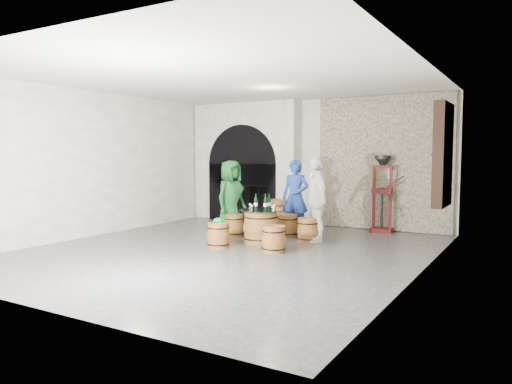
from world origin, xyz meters
The scene contains 31 objects.
ground centered at (0.00, 0.00, 0.00)m, with size 8.00×8.00×0.00m, color #2A2A2D.
wall_back centered at (0.00, 4.00, 1.60)m, with size 8.00×8.00×0.00m, color white.
wall_front centered at (0.00, -4.00, 1.60)m, with size 8.00×8.00×0.00m, color white.
wall_left centered at (-3.50, 0.00, 1.60)m, with size 8.00×8.00×0.00m, color white.
wall_right centered at (3.50, 0.00, 1.60)m, with size 8.00×8.00×0.00m, color white.
ceiling centered at (0.00, 0.00, 3.20)m, with size 8.00×8.00×0.00m, color beige.
stone_facing_panel centered at (1.80, 3.94, 1.60)m, with size 3.20×0.12×3.18m, color gray.
arched_opening centered at (-1.90, 3.74, 1.58)m, with size 3.10×0.60×3.19m.
shuttered_window centered at (3.38, 2.40, 1.80)m, with size 0.23×1.10×2.00m.
barrel_table centered at (0.12, 1.03, 0.34)m, with size 0.88×0.88×0.68m.
barrel_stool_left centered at (-0.78, 1.41, 0.24)m, with size 0.45×0.45×0.49m.
barrel_stool_far centered at (0.27, 2.00, 0.24)m, with size 0.45×0.45×0.49m.
barrel_stool_right centered at (0.91, 1.61, 0.24)m, with size 0.45×0.45×0.49m.
barrel_stool_near_right centered at (0.81, 0.32, 0.24)m, with size 0.45×0.45×0.49m.
barrel_stool_near_left centered at (-0.33, 0.15, 0.24)m, with size 0.45×0.45×0.49m.
green_cap centered at (-0.33, 0.15, 0.53)m, with size 0.23×0.18×0.10m.
person_green centered at (-0.90, 1.46, 0.84)m, with size 0.82×0.53×1.68m, color #13441D.
person_blue centered at (0.31, 2.26, 0.85)m, with size 0.62×0.41×1.70m, color navy.
person_white centered at (1.05, 1.72, 0.87)m, with size 1.02×0.43×1.75m, color white.
wine_bottle_left centered at (-0.01, 1.05, 0.81)m, with size 0.08×0.08×0.32m.
wine_bottle_center centered at (0.23, 1.03, 0.81)m, with size 0.08×0.08×0.32m.
wine_bottle_right centered at (0.22, 1.20, 0.81)m, with size 0.08×0.08×0.32m.
tasting_glass_a centered at (-0.04, 0.93, 0.73)m, with size 0.05×0.05×0.10m, color #B96324, non-canonical shape.
tasting_glass_b centered at (0.39, 1.04, 0.73)m, with size 0.05×0.05×0.10m, color #B96324, non-canonical shape.
tasting_glass_c centered at (0.05, 1.35, 0.73)m, with size 0.05×0.05×0.10m, color #B96324, non-canonical shape.
tasting_glass_d centered at (0.31, 1.27, 0.73)m, with size 0.05×0.05×0.10m, color #B96324, non-canonical shape.
tasting_glass_e centered at (0.46, 0.96, 0.73)m, with size 0.05×0.05×0.10m, color #B96324, non-canonical shape.
tasting_glass_f centered at (-0.21, 1.16, 0.73)m, with size 0.05×0.05×0.10m, color #B96324, non-canonical shape.
side_barrel centered at (-0.46, 2.94, 0.35)m, with size 0.53×0.53×0.71m.
corking_press centered at (1.87, 3.64, 1.04)m, with size 0.75×0.45×1.78m.
control_box centered at (2.05, 3.86, 1.35)m, with size 0.18×0.10×0.22m, color silver.
Camera 1 is at (5.03, -7.50, 1.82)m, focal length 34.00 mm.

